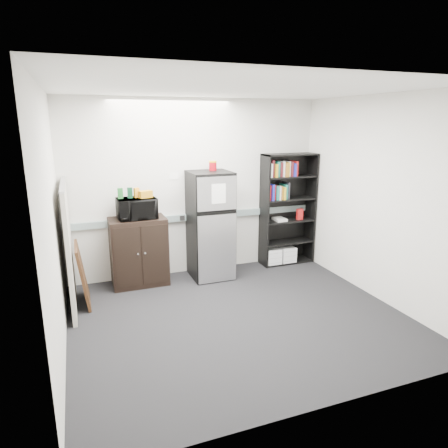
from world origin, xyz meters
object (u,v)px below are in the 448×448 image
object	(u,v)px
cubicle_partition	(69,246)
cabinet	(139,251)
bookshelf	(287,207)
refrigerator	(210,225)
microwave	(137,208)

from	to	relation	value
cubicle_partition	cabinet	distance (m)	1.07
bookshelf	refrigerator	size ratio (longest dim) A/B	1.13
cabinet	microwave	bearing A→B (deg)	-90.00
bookshelf	cubicle_partition	world-z (taller)	bookshelf
cabinet	microwave	distance (m)	0.65
microwave	bookshelf	bearing A→B (deg)	-1.72
bookshelf	cabinet	size ratio (longest dim) A/B	1.84
refrigerator	microwave	bearing A→B (deg)	176.67
microwave	refrigerator	world-z (taller)	refrigerator
cubicle_partition	cabinet	size ratio (longest dim) A/B	1.61
cabinet	microwave	world-z (taller)	microwave
cubicle_partition	bookshelf	bearing A→B (deg)	8.13
microwave	refrigerator	bearing A→B (deg)	-6.98
cabinet	refrigerator	size ratio (longest dim) A/B	0.61
bookshelf	refrigerator	distance (m)	1.40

